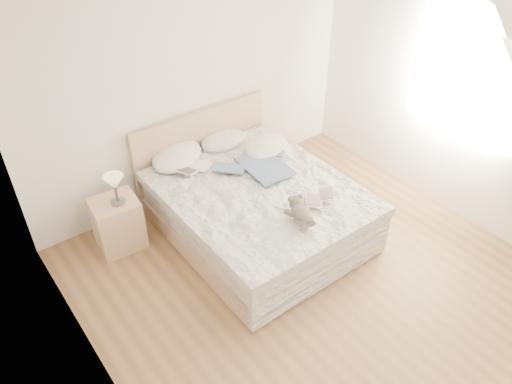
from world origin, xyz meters
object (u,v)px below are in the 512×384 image
nightstand (118,223)px  photo_book (193,169)px  bed (254,206)px  childrens_book (320,198)px  teddy_bear (301,219)px  table_lamp (114,184)px

nightstand → photo_book: (0.88, -0.07, 0.35)m
bed → childrens_book: size_ratio=6.45×
nightstand → childrens_book: (1.60, -1.25, 0.35)m
bed → teddy_bear: 0.82m
nightstand → childrens_book: childrens_book is taller
bed → nightstand: bed is taller
table_lamp → nightstand: bearing=134.7°
table_lamp → teddy_bear: table_lamp is taller
childrens_book → teddy_bear: 0.40m
teddy_bear → childrens_book: bearing=36.4°
bed → nightstand: (-1.25, 0.64, -0.03)m
photo_book → teddy_bear: 1.36m
childrens_book → photo_book: bearing=162.5°
table_lamp → childrens_book: 1.98m
nightstand → childrens_book: bearing=-38.0°
table_lamp → childrens_book: size_ratio=0.94×
bed → nightstand: 1.40m
bed → teddy_bear: bearing=-92.0°
bed → childrens_book: bearing=-59.9°
photo_book → teddy_bear: bearing=-100.4°
photo_book → teddy_bear: (0.34, -1.32, 0.02)m
nightstand → childrens_book: size_ratio=1.68×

